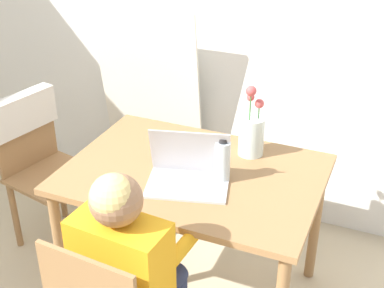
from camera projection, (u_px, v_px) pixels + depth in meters
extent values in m
cube|color=white|center=(207.00, 1.00, 2.92)|extent=(6.40, 0.05, 2.50)
cube|color=olive|center=(193.00, 174.00, 2.39)|extent=(1.13, 0.80, 0.03)
cylinder|color=olive|center=(61.00, 254.00, 2.45)|extent=(0.05, 0.05, 0.68)
cylinder|color=olive|center=(134.00, 179.00, 3.02)|extent=(0.05, 0.05, 0.68)
cylinder|color=olive|center=(316.00, 222.00, 2.66)|extent=(0.05, 0.05, 0.68)
cube|color=olive|center=(55.00, 177.00, 2.88)|extent=(0.48, 0.48, 0.02)
cube|color=olive|center=(25.00, 132.00, 2.87)|extent=(0.10, 0.38, 0.41)
cylinder|color=olive|center=(57.00, 237.00, 2.77)|extent=(0.04, 0.04, 0.42)
cylinder|color=olive|center=(103.00, 206.00, 3.02)|extent=(0.04, 0.04, 0.42)
cylinder|color=olive|center=(15.00, 214.00, 2.94)|extent=(0.04, 0.04, 0.42)
cylinder|color=olive|center=(61.00, 187.00, 3.19)|extent=(0.04, 0.04, 0.42)
cube|color=beige|center=(22.00, 113.00, 2.82)|extent=(0.16, 0.40, 0.20)
cube|color=orange|center=(122.00, 270.00, 1.91)|extent=(0.36, 0.21, 0.42)
sphere|color=#936B4C|center=(116.00, 200.00, 1.77)|extent=(0.18, 0.18, 0.18)
sphere|color=#D8BC72|center=(113.00, 197.00, 1.75)|extent=(0.16, 0.16, 0.16)
cylinder|color=navy|center=(128.00, 280.00, 2.15)|extent=(0.11, 0.29, 0.09)
cylinder|color=orange|center=(186.00, 244.00, 2.01)|extent=(0.07, 0.24, 0.06)
cylinder|color=orange|center=(120.00, 222.00, 2.13)|extent=(0.07, 0.24, 0.06)
cube|color=#B2B2B7|center=(187.00, 185.00, 2.27)|extent=(0.39, 0.32, 0.01)
cube|color=silver|center=(187.00, 184.00, 2.27)|extent=(0.34, 0.24, 0.00)
cube|color=#B2B2B7|center=(190.00, 152.00, 2.29)|extent=(0.35, 0.16, 0.23)
cube|color=black|center=(190.00, 151.00, 2.29)|extent=(0.32, 0.14, 0.20)
cylinder|color=silver|center=(251.00, 136.00, 2.48)|extent=(0.12, 0.12, 0.19)
cylinder|color=#3D7A38|center=(258.00, 126.00, 2.45)|extent=(0.01, 0.01, 0.22)
sphere|color=#CC4C4C|center=(259.00, 104.00, 2.40)|extent=(0.04, 0.04, 0.04)
cylinder|color=#3D7A38|center=(249.00, 121.00, 2.47)|extent=(0.01, 0.01, 0.24)
sphere|color=#CC4C4C|center=(251.00, 97.00, 2.41)|extent=(0.04, 0.04, 0.04)
cylinder|color=#3D7A38|center=(249.00, 121.00, 2.42)|extent=(0.01, 0.01, 0.29)
sphere|color=#CC4C4C|center=(251.00, 91.00, 2.35)|extent=(0.05, 0.05, 0.05)
cylinder|color=silver|center=(223.00, 162.00, 2.27)|extent=(0.07, 0.07, 0.19)
cylinder|color=#262628|center=(223.00, 140.00, 2.22)|extent=(0.04, 0.04, 0.02)
cube|color=silver|center=(152.00, 108.00, 3.20)|extent=(0.63, 0.19, 1.24)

